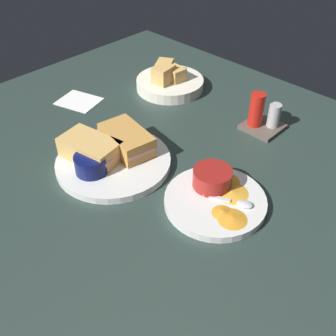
# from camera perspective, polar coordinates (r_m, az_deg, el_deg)

# --- Properties ---
(ground_plane) EXTENTS (1.10, 1.10, 0.03)m
(ground_plane) POSITION_cam_1_polar(r_m,az_deg,el_deg) (0.94, -4.23, 1.47)
(ground_plane) COLOR #283833
(plate_sandwich_main) EXTENTS (0.26, 0.26, 0.02)m
(plate_sandwich_main) POSITION_cam_1_polar(r_m,az_deg,el_deg) (0.89, -7.83, 0.88)
(plate_sandwich_main) COLOR silver
(plate_sandwich_main) RESTS_ON ground_plane
(sandwich_half_near) EXTENTS (0.14, 0.10, 0.05)m
(sandwich_half_near) POSITION_cam_1_polar(r_m,az_deg,el_deg) (0.90, -5.94, 4.03)
(sandwich_half_near) COLOR #C68C42
(sandwich_half_near) RESTS_ON plate_sandwich_main
(sandwich_half_far) EXTENTS (0.14, 0.10, 0.05)m
(sandwich_half_far) POSITION_cam_1_polar(r_m,az_deg,el_deg) (0.89, -11.07, 2.69)
(sandwich_half_far) COLOR tan
(sandwich_half_far) RESTS_ON plate_sandwich_main
(ramekin_dark_sauce) EXTENTS (0.07, 0.07, 0.04)m
(ramekin_dark_sauce) POSITION_cam_1_polar(r_m,az_deg,el_deg) (0.85, -10.99, 0.69)
(ramekin_dark_sauce) COLOR #0C144C
(ramekin_dark_sauce) RESTS_ON plate_sandwich_main
(spoon_by_dark_ramekin) EXTENTS (0.03, 0.10, 0.01)m
(spoon_by_dark_ramekin) POSITION_cam_1_polar(r_m,az_deg,el_deg) (0.89, -8.28, 1.60)
(spoon_by_dark_ramekin) COLOR silver
(spoon_by_dark_ramekin) RESTS_ON plate_sandwich_main
(plate_chips_companion) EXTENTS (0.20, 0.20, 0.02)m
(plate_chips_companion) POSITION_cam_1_polar(r_m,az_deg,el_deg) (0.80, 6.78, -4.75)
(plate_chips_companion) COLOR silver
(plate_chips_companion) RESTS_ON ground_plane
(ramekin_light_gravy) EXTENTS (0.08, 0.08, 0.04)m
(ramekin_light_gravy) POSITION_cam_1_polar(r_m,az_deg,el_deg) (0.81, 6.38, -1.35)
(ramekin_light_gravy) COLOR maroon
(ramekin_light_gravy) RESTS_ON plate_chips_companion
(spoon_by_gravy_ramekin) EXTENTS (0.10, 0.05, 0.01)m
(spoon_by_gravy_ramekin) POSITION_cam_1_polar(r_m,az_deg,el_deg) (0.78, 10.01, -4.92)
(spoon_by_gravy_ramekin) COLOR silver
(spoon_by_gravy_ramekin) RESTS_ON plate_chips_companion
(plantain_chip_scatter) EXTENTS (0.15, 0.15, 0.01)m
(plantain_chip_scatter) POSITION_cam_1_polar(r_m,az_deg,el_deg) (0.79, 8.79, -4.22)
(plantain_chip_scatter) COLOR orange
(plantain_chip_scatter) RESTS_ON plate_chips_companion
(bread_basket_rear) EXTENTS (0.19, 0.19, 0.08)m
(bread_basket_rear) POSITION_cam_1_polar(r_m,az_deg,el_deg) (1.18, 0.18, 12.35)
(bread_basket_rear) COLOR silver
(bread_basket_rear) RESTS_ON ground_plane
(condiment_caddy) EXTENTS (0.09, 0.09, 0.10)m
(condiment_caddy) POSITION_cam_1_polar(r_m,az_deg,el_deg) (1.02, 13.39, 7.19)
(condiment_caddy) COLOR brown
(condiment_caddy) RESTS_ON ground_plane
(paper_napkin_folded) EXTENTS (0.13, 0.12, 0.00)m
(paper_napkin_folded) POSITION_cam_1_polar(r_m,az_deg,el_deg) (1.15, -12.67, 9.39)
(paper_napkin_folded) COLOR white
(paper_napkin_folded) RESTS_ON ground_plane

